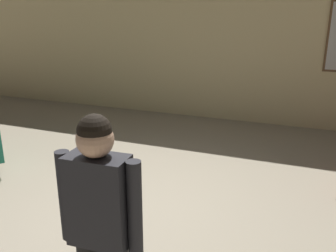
# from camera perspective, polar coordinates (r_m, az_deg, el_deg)

# --- Properties ---
(ground_plane) EXTENTS (60.00, 60.00, 0.00)m
(ground_plane) POSITION_cam_1_polar(r_m,az_deg,el_deg) (4.16, -6.04, -13.87)
(ground_plane) COLOR gray
(showroom_back_wall) EXTENTS (18.00, 0.63, 3.90)m
(showroom_back_wall) POSITION_cam_1_polar(r_m,az_deg,el_deg) (7.46, 9.93, 15.76)
(showroom_back_wall) COLOR #CCB784
(showroom_back_wall) RESTS_ON ground
(visitor_0) EXTENTS (0.55, 0.27, 1.63)m
(visitor_0) POSITION_cam_1_polar(r_m,az_deg,el_deg) (2.29, -10.71, -14.88)
(visitor_0) COLOR black
(visitor_0) RESTS_ON ground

